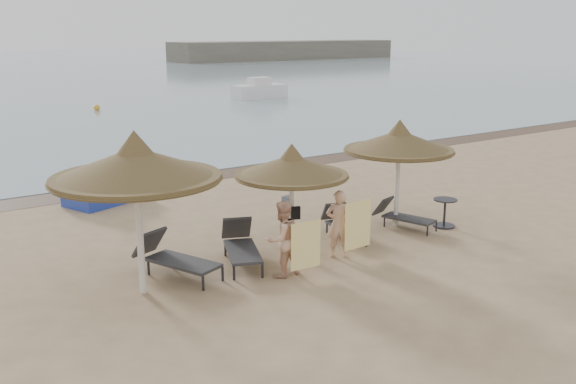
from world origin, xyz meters
name	(u,v)px	position (x,y,z in m)	size (l,w,h in m)	color
ground	(299,275)	(0.00, 0.00, 0.00)	(160.00, 160.00, 0.00)	tan
wet_sand_strip	(131,186)	(0.00, 9.40, 0.00)	(200.00, 1.60, 0.01)	brown
palapa_left	(136,165)	(-3.05, 0.98, 2.55)	(3.23, 3.23, 3.20)	silver
palapa_center	(292,166)	(0.65, 1.19, 2.03)	(2.57, 2.57, 2.55)	silver
palapa_right	(399,142)	(4.10, 1.37, 2.22)	(2.82, 2.82, 2.79)	silver
lounger_far_left	(173,256)	(-2.16, 1.50, 0.40)	(1.34, 2.10, 0.89)	#25242B
lounger_near_left	(241,244)	(-0.59, 1.37, 0.39)	(1.34, 2.05, 0.88)	#25242B
lounger_near_right	(342,223)	(2.37, 1.48, 0.34)	(1.01, 1.76, 0.75)	#25242B
lounger_far_right	(401,215)	(4.11, 1.19, 0.33)	(0.98, 1.72, 0.73)	#25242B
side_table	(445,214)	(5.07, 0.58, 0.35)	(0.61, 0.61, 0.74)	#25242B
person_left	(282,233)	(-0.32, 0.16, 0.93)	(0.86, 0.56, 1.87)	tan
person_right	(339,219)	(1.35, 0.37, 0.90)	(0.83, 0.54, 1.81)	tan
towel_left	(306,245)	(0.03, -0.19, 0.70)	(0.72, 0.06, 1.01)	yellow
towel_right	(358,225)	(1.70, 0.12, 0.76)	(0.79, 0.06, 1.10)	yellow
bag_patterned	(287,203)	(0.65, 1.37, 1.14)	(0.29, 0.15, 0.35)	silver
bag_dark	(296,213)	(0.65, 1.03, 0.99)	(0.22, 0.14, 0.29)	black
pedal_boat	(104,190)	(-1.37, 7.95, 0.38)	(2.49, 1.95, 1.02)	#20369D
buoy_mid	(97,108)	(5.71, 29.64, 0.20)	(0.40, 0.40, 0.40)	gold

